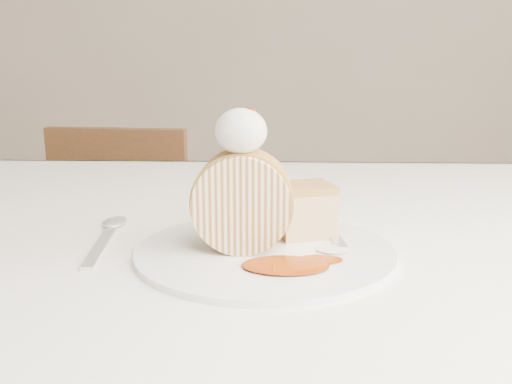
{
  "coord_description": "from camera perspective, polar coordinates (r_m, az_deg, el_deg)",
  "views": [
    {
      "loc": [
        -0.05,
        -0.54,
        0.96
      ],
      "look_at": [
        -0.07,
        0.07,
        0.82
      ],
      "focal_mm": 40.0,
      "sensor_mm": 36.0,
      "label": 1
    }
  ],
  "objects": [
    {
      "name": "table",
      "position": [
        0.8,
        5.33,
        -9.01
      ],
      "size": [
        1.4,
        0.9,
        0.75
      ],
      "color": "white",
      "rests_on": "ground"
    },
    {
      "name": "caramel_pool",
      "position": [
        0.58,
        2.94,
        -7.3
      ],
      "size": [
        0.1,
        0.08,
        0.0
      ],
      "primitive_type": null,
      "rotation": [
        0.0,
        0.0,
        0.29
      ],
      "color": "#8F2F05",
      "rests_on": "plate"
    },
    {
      "name": "roulade_slice",
      "position": [
        0.62,
        -1.38,
        -0.96
      ],
      "size": [
        0.11,
        0.06,
        0.11
      ],
      "primitive_type": "cylinder",
      "rotation": [
        1.57,
        0.0,
        0.0
      ],
      "color": "#FCEDAF",
      "rests_on": "plate"
    },
    {
      "name": "chair_far",
      "position": [
        1.67,
        -12.14,
        -4.95
      ],
      "size": [
        0.41,
        0.41,
        0.79
      ],
      "rotation": [
        0.0,
        0.0,
        3.04
      ],
      "color": "brown",
      "rests_on": "ground"
    },
    {
      "name": "caramel_drizzle",
      "position": [
        0.6,
        -1.25,
        8.74
      ],
      "size": [
        0.03,
        0.02,
        0.01
      ],
      "primitive_type": "ellipsoid",
      "color": "#8F2F05",
      "rests_on": "whipped_cream"
    },
    {
      "name": "spoon",
      "position": [
        0.68,
        -15.28,
        -5.29
      ],
      "size": [
        0.04,
        0.18,
        0.0
      ],
      "primitive_type": "cube",
      "rotation": [
        0.0,
        0.0,
        0.1
      ],
      "color": "silver",
      "rests_on": "table"
    },
    {
      "name": "cake_chunk",
      "position": [
        0.68,
        4.88,
        -2.12
      ],
      "size": [
        0.08,
        0.07,
        0.05
      ],
      "primitive_type": "cube",
      "rotation": [
        0.0,
        0.0,
        0.29
      ],
      "color": "#AF8242",
      "rests_on": "plate"
    },
    {
      "name": "fork",
      "position": [
        0.69,
        7.57,
        -4.02
      ],
      "size": [
        0.04,
        0.17,
        0.0
      ],
      "primitive_type": "cube",
      "rotation": [
        0.0,
        0.0,
        0.12
      ],
      "color": "silver",
      "rests_on": "plate"
    },
    {
      "name": "whipped_cream",
      "position": [
        0.6,
        -1.51,
        6.11
      ],
      "size": [
        0.06,
        0.06,
        0.05
      ],
      "primitive_type": "ellipsoid",
      "color": "white",
      "rests_on": "roulade_slice"
    },
    {
      "name": "plate",
      "position": [
        0.63,
        0.88,
        -5.95
      ],
      "size": [
        0.35,
        0.35,
        0.01
      ],
      "primitive_type": "cylinder",
      "rotation": [
        0.0,
        0.0,
        0.29
      ],
      "color": "white",
      "rests_on": "table"
    }
  ]
}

